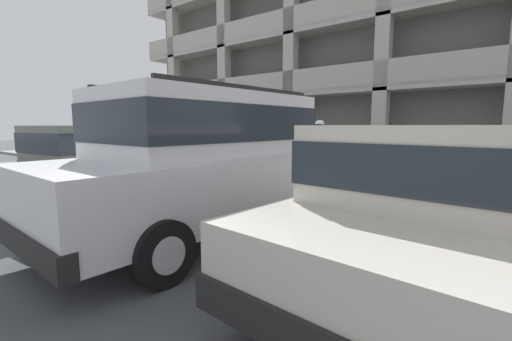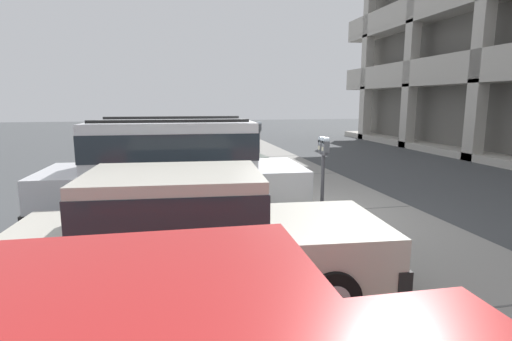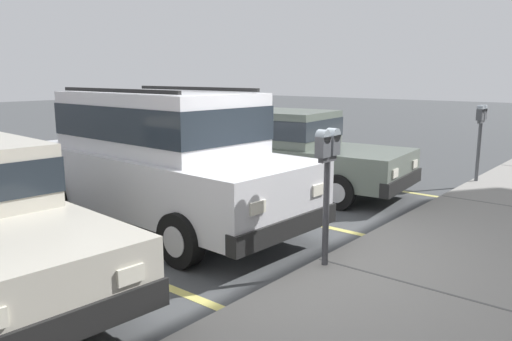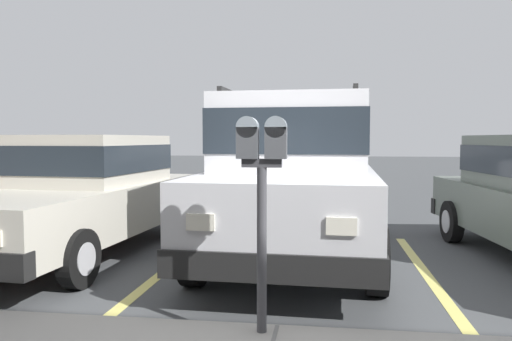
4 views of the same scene
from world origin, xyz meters
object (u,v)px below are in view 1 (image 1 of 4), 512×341
Objects in this scene: parking_meter_near at (315,140)px; parking_meter_far at (147,135)px; dark_hatchback at (430,201)px; silver_suv at (211,158)px; red_sedan at (102,162)px; parking_garage at (417,40)px.

parking_meter_near reaches higher than parking_meter_far.
dark_hatchback is at bearing -17.24° from parking_meter_far.
silver_suv reaches higher than dark_hatchback.
red_sedan is at bearing -138.30° from parking_meter_near.
red_sedan is 17.53m from parking_garage.
parking_garage is (-4.33, 16.51, 5.21)m from dark_hatchback.
red_sedan is 4.31m from parking_meter_near.
silver_suv is at bearing -91.73° from parking_meter_near.
parking_meter_near is (3.20, 2.85, 0.44)m from red_sedan.
silver_suv is 3.17× the size of parking_meter_near.
parking_meter_near is 5.81m from parking_meter_far.
silver_suv reaches higher than parking_meter_near.
dark_hatchback is at bearing 5.60° from silver_suv.
parking_meter_far is at bearing -106.86° from parking_garage.
red_sedan is 5.92m from dark_hatchback.
silver_suv is at bearing -5.69° from red_sedan.
parking_meter_far is 15.25m from parking_garage.
red_sedan is (-3.11, 0.01, -0.27)m from silver_suv.
dark_hatchback is (5.92, 0.16, 0.00)m from red_sedan.
parking_garage is (1.59, 16.66, 5.21)m from red_sedan.
parking_meter_far is (-2.61, 2.80, 0.43)m from red_sedan.
silver_suv is at bearing -26.19° from parking_meter_far.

